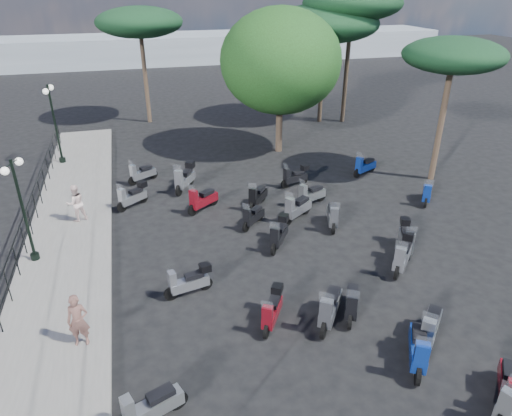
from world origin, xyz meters
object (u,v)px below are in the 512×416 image
object	(u,v)px
scooter_9	(185,178)
scooter_24	(406,239)
scooter_15	(257,197)
scooter_17	(418,349)
scooter_21	(295,177)
pine_2	(139,23)
pedestrian_far	(76,203)
scooter_25	(427,193)
lamp_post_2	(54,119)
pine_3	(453,56)
scooter_1	(189,282)
scooter_5	(330,308)
broadleaf_tree	(281,62)
pine_1	(352,3)
woman	(78,321)
scooter_2	(133,196)
scooter_8	(203,200)
scooter_3	(142,174)
scooter_6	(272,310)
lamp_post_1	(22,205)
scooter_20	(333,216)
scooter_14	(311,195)
scooter_13	(253,217)
scooter_12	(352,303)
scooter_11	(430,328)
scooter_10	(508,386)
scooter_19	(297,208)
scooter_7	(279,234)
pine_0	(325,23)
scooter_18	(403,255)
scooter_0	(151,408)
scooter_16	(512,399)
scooter_26	(365,166)

from	to	relation	value
scooter_9	scooter_24	xyz separation A→B (m)	(6.74, -7.43, -0.06)
scooter_15	scooter_17	distance (m)	9.72
scooter_21	pine_2	bearing A→B (deg)	7.78
pedestrian_far	scooter_25	world-z (taller)	pedestrian_far
lamp_post_2	pine_3	xyz separation A→B (m)	(17.33, -6.89, 3.29)
scooter_1	scooter_21	distance (m)	9.12
pedestrian_far	scooter_24	world-z (taller)	pedestrian_far
scooter_5	pine_2	size ratio (longest dim) A/B	0.21
broadleaf_tree	pine_1	world-z (taller)	pine_1
woman	pine_2	xyz separation A→B (m)	(3.23, 21.21, 5.39)
scooter_2	pine_2	xyz separation A→B (m)	(1.61, 13.03, 5.80)
scooter_8	scooter_15	bearing A→B (deg)	-133.37
scooter_5	broadleaf_tree	bearing A→B (deg)	-65.94
scooter_9	scooter_15	size ratio (longest dim) A/B	1.20
scooter_3	broadleaf_tree	distance (m)	9.16
scooter_17	scooter_6	bearing A→B (deg)	-7.90
lamp_post_1	scooter_9	size ratio (longest dim) A/B	2.17
scooter_20	scooter_25	distance (m)	4.89
scooter_3	scooter_24	bearing A→B (deg)	-166.17
scooter_14	scooter_13	bearing A→B (deg)	89.82
woman	scooter_12	distance (m)	7.35
scooter_1	scooter_9	size ratio (longest dim) A/B	0.93
lamp_post_1	scooter_11	size ratio (longest dim) A/B	2.55
woman	pedestrian_far	bearing A→B (deg)	100.56
scooter_10	scooter_17	bearing A→B (deg)	-8.97
scooter_9	scooter_19	world-z (taller)	scooter_9
lamp_post_2	pine_2	world-z (taller)	pine_2
scooter_7	scooter_25	world-z (taller)	scooter_7
woman	scooter_7	world-z (taller)	woman
pine_0	scooter_17	bearing A→B (deg)	-106.71
pine_0	pine_1	bearing A→B (deg)	-15.98
scooter_24	pine_3	distance (m)	8.99
scooter_3	lamp_post_1	bearing A→B (deg)	117.02
lamp_post_1	scooter_7	distance (m)	8.55
scooter_11	pedestrian_far	bearing A→B (deg)	-0.33
lamp_post_1	pine_3	distance (m)	17.93
scooter_8	scooter_7	bearing A→B (deg)	174.87
scooter_18	broadleaf_tree	world-z (taller)	broadleaf_tree
scooter_24	pine_3	size ratio (longest dim) A/B	0.24
scooter_0	scooter_1	world-z (taller)	scooter_0
scooter_16	pine_2	xyz separation A→B (m)	(-5.92, 25.96, 5.81)
pine_1	scooter_24	bearing A→B (deg)	-107.95
scooter_12	scooter_13	bearing A→B (deg)	-48.84
pine_0	scooter_11	bearing A→B (deg)	-105.24
scooter_24	pine_1	bearing A→B (deg)	-83.41
lamp_post_1	scooter_6	world-z (taller)	lamp_post_1
scooter_6	scooter_11	size ratio (longest dim) A/B	0.97
scooter_20	scooter_26	distance (m)	5.80
scooter_7	scooter_10	bearing A→B (deg)	144.73
scooter_6	broadleaf_tree	bearing A→B (deg)	-76.78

